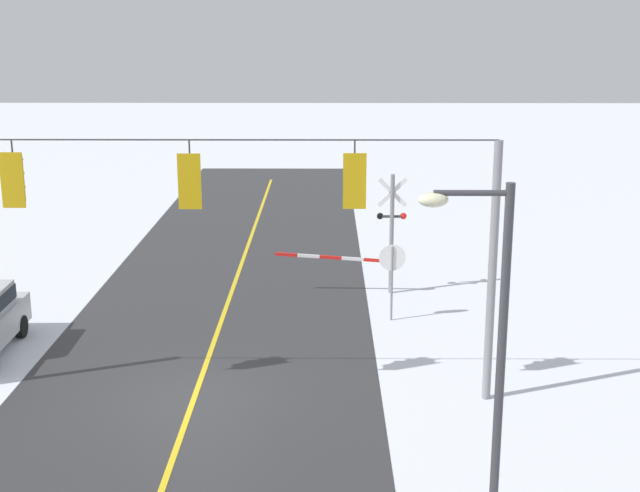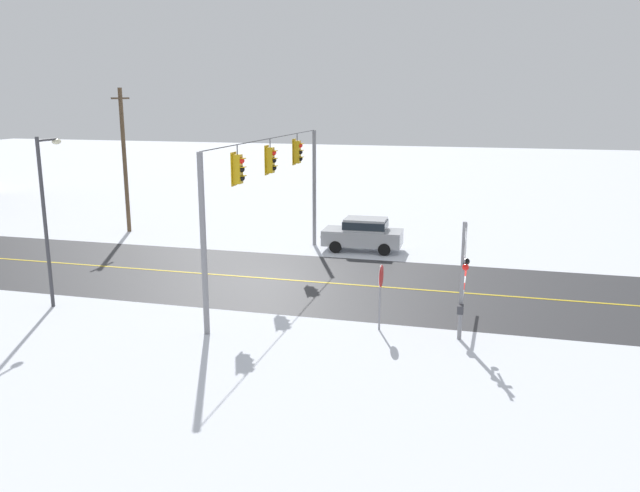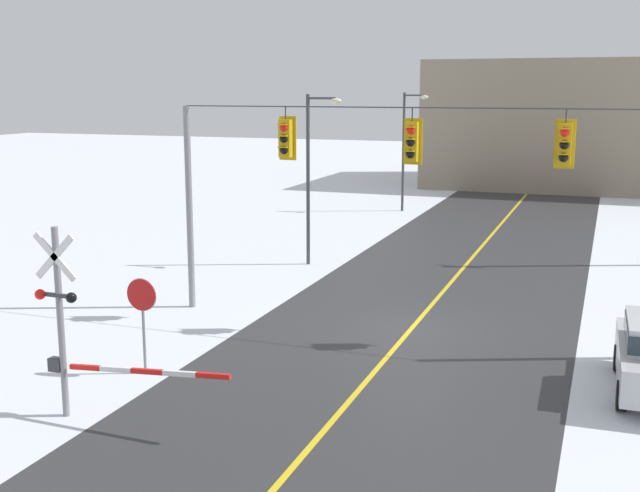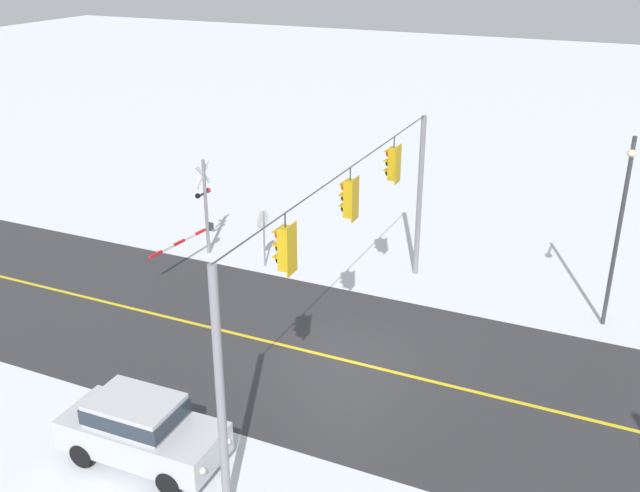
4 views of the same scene
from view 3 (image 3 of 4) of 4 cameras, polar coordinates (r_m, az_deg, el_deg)
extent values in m
plane|color=silver|center=(22.82, 6.53, -5.95)|extent=(160.00, 160.00, 0.00)
cube|color=#303033|center=(28.49, 9.39, -2.55)|extent=(9.00, 80.00, 0.01)
cube|color=gold|center=(28.48, 9.39, -2.54)|extent=(0.14, 72.00, 0.01)
cylinder|color=gray|center=(24.66, -9.33, 2.65)|extent=(0.20, 0.20, 6.20)
cylinder|color=#38383D|center=(21.82, 6.89, 9.81)|extent=(14.00, 0.04, 0.04)
cylinder|color=#38383D|center=(23.00, -2.49, 9.49)|extent=(0.04, 0.04, 0.36)
cube|color=#C6990F|center=(23.03, -2.47, 7.70)|extent=(0.34, 0.28, 1.08)
cube|color=#C6990F|center=(23.18, -2.32, 7.72)|extent=(0.52, 0.03, 1.26)
sphere|color=red|center=(22.87, -2.62, 8.47)|extent=(0.24, 0.24, 0.24)
cube|color=#C6990F|center=(22.81, -2.69, 8.68)|extent=(0.26, 0.16, 0.03)
sphere|color=black|center=(22.89, -2.62, 7.67)|extent=(0.24, 0.24, 0.24)
cube|color=#C6990F|center=(22.82, -2.69, 7.87)|extent=(0.26, 0.16, 0.03)
sphere|color=black|center=(22.91, -2.61, 6.88)|extent=(0.24, 0.24, 0.24)
cube|color=#C6990F|center=(22.84, -2.68, 7.07)|extent=(0.26, 0.16, 0.03)
cylinder|color=#38383D|center=(21.85, 6.62, 9.32)|extent=(0.04, 0.04, 0.37)
cube|color=#C6990F|center=(21.88, 6.58, 7.42)|extent=(0.34, 0.28, 1.08)
cube|color=#C6990F|center=(22.04, 6.68, 7.45)|extent=(0.52, 0.03, 1.26)
sphere|color=red|center=(21.72, 6.50, 8.24)|extent=(0.24, 0.24, 0.24)
cube|color=#C6990F|center=(21.65, 6.46, 8.45)|extent=(0.26, 0.16, 0.03)
sphere|color=black|center=(21.74, 6.48, 7.40)|extent=(0.24, 0.24, 0.24)
cube|color=#C6990F|center=(21.66, 6.44, 7.61)|extent=(0.26, 0.16, 0.03)
sphere|color=black|center=(21.76, 6.46, 6.56)|extent=(0.24, 0.24, 0.24)
cube|color=#C6990F|center=(21.69, 6.42, 6.77)|extent=(0.26, 0.16, 0.03)
cylinder|color=#38383D|center=(21.27, 17.21, 8.89)|extent=(0.04, 0.04, 0.35)
cube|color=#C6990F|center=(21.30, 17.10, 6.97)|extent=(0.34, 0.28, 1.08)
cube|color=#C6990F|center=(21.46, 17.12, 6.99)|extent=(0.52, 0.03, 1.26)
sphere|color=red|center=(21.14, 17.12, 7.81)|extent=(0.24, 0.24, 0.24)
cube|color=#C6990F|center=(21.06, 17.12, 8.03)|extent=(0.26, 0.16, 0.03)
sphere|color=black|center=(21.15, 17.07, 6.94)|extent=(0.24, 0.24, 0.24)
cube|color=#C6990F|center=(21.08, 17.07, 7.16)|extent=(0.26, 0.16, 0.03)
sphere|color=black|center=(21.18, 17.02, 6.08)|extent=(0.24, 0.24, 0.24)
cube|color=#C6990F|center=(21.10, 17.02, 6.29)|extent=(0.26, 0.16, 0.03)
cylinder|color=gray|center=(19.41, -12.51, -5.69)|extent=(0.07, 0.07, 2.30)
cylinder|color=#B71414|center=(19.17, -12.67, -3.43)|extent=(0.76, 0.03, 0.76)
cylinder|color=white|center=(19.18, -12.64, -3.42)|extent=(0.80, 0.02, 0.80)
cylinder|color=gray|center=(17.14, -18.07, -5.29)|extent=(0.14, 0.14, 4.00)
cube|color=white|center=(16.77, -18.46, -0.73)|extent=(0.98, 0.04, 0.98)
cube|color=white|center=(16.77, -18.46, -0.73)|extent=(0.98, 0.04, 0.98)
cube|color=#38383D|center=(16.95, -18.27, -3.37)|extent=(0.80, 0.06, 0.08)
sphere|color=red|center=(17.14, -19.39, -3.29)|extent=(0.22, 0.22, 0.22)
sphere|color=black|center=(16.68, -17.37, -3.55)|extent=(0.22, 0.22, 0.22)
cube|color=red|center=(17.08, -16.43, -8.33)|extent=(0.74, 0.08, 0.15)
cube|color=white|center=(16.66, -14.40, -8.55)|extent=(0.74, 0.08, 0.15)
cube|color=red|center=(16.26, -12.26, -8.77)|extent=(0.74, 0.08, 0.15)
cube|color=white|center=(15.88, -10.01, -8.98)|extent=(0.74, 0.08, 0.15)
cube|color=red|center=(15.53, -7.66, -9.20)|extent=(0.74, 0.08, 0.15)
cube|color=#38383D|center=(17.51, -18.36, -8.04)|extent=(0.28, 0.20, 0.28)
sphere|color=#EFEACC|center=(21.33, 21.23, -5.72)|extent=(0.16, 0.16, 0.16)
cylinder|color=black|center=(20.69, 20.58, -7.50)|extent=(0.24, 0.65, 0.64)
cylinder|color=black|center=(18.29, 20.79, -9.98)|extent=(0.24, 0.65, 0.64)
cylinder|color=#38383D|center=(30.44, -0.86, 4.69)|extent=(0.14, 0.14, 6.50)
cylinder|color=#38383D|center=(30.06, 0.12, 10.53)|extent=(1.10, 0.09, 0.09)
ellipsoid|color=beige|center=(29.87, 1.13, 10.33)|extent=(0.44, 0.28, 0.22)
cylinder|color=#38383D|center=(44.40, 5.98, 6.68)|extent=(0.14, 0.14, 6.50)
cylinder|color=#38383D|center=(44.14, 6.77, 10.66)|extent=(1.10, 0.09, 0.09)
ellipsoid|color=beige|center=(44.02, 7.47, 10.52)|extent=(0.44, 0.28, 0.22)
cube|color=gray|center=(59.10, 20.66, 8.15)|extent=(25.24, 12.68, 8.59)
camera|label=1|loc=(41.36, 8.94, 13.84)|focal=48.71mm
camera|label=2|loc=(33.49, -49.43, 9.49)|focal=36.16mm
camera|label=4|loc=(31.76, 46.29, 17.72)|focal=40.82mm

